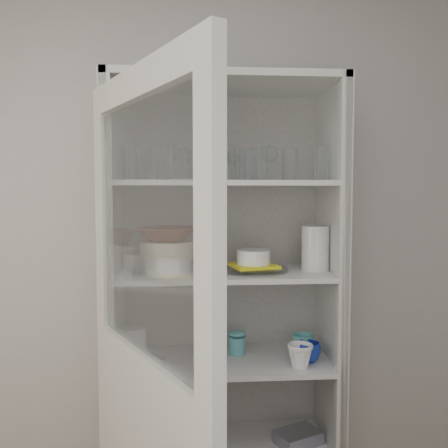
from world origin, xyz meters
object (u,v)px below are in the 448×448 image
(mug_teal, at_px, (303,344))
(goblet_0, at_px, (183,163))
(yellow_trivet, at_px, (254,266))
(plate_stack_front, at_px, (167,266))
(tin_box, at_px, (298,437))
(goblet_3, at_px, (270,162))
(mug_white, at_px, (300,356))
(white_ramekin, at_px, (254,257))
(measuring_cups, at_px, (150,361))
(teal_jar, at_px, (237,343))
(glass_platter, at_px, (254,269))
(cupboard_door, at_px, (147,425))
(white_canister, at_px, (133,343))
(pantry_cabinet, at_px, (223,336))
(goblet_1, at_px, (222,165))
(cream_dish, at_px, (180,435))
(grey_bowl_stack, at_px, (315,248))
(plate_stack_back, at_px, (146,260))
(mug_blue, at_px, (308,352))
(terracotta_bowl, at_px, (167,234))
(goblet_2, at_px, (232,165))
(cream_bowl, at_px, (167,249))

(mug_teal, bearing_deg, goblet_0, 168.92)
(goblet_0, relative_size, yellow_trivet, 0.89)
(plate_stack_front, height_order, tin_box, plate_stack_front)
(goblet_3, relative_size, mug_white, 1.67)
(white_ramekin, xyz_separation_m, measuring_cups, (-0.46, -0.05, -0.44))
(mug_teal, relative_size, mug_white, 0.93)
(mug_white, relative_size, teal_jar, 1.14)
(measuring_cups, bearing_deg, glass_platter, 6.56)
(cupboard_door, distance_m, white_canister, 0.67)
(pantry_cabinet, height_order, goblet_0, pantry_cabinet)
(yellow_trivet, xyz_separation_m, mug_teal, (0.24, 0.04, -0.38))
(goblet_1, height_order, cream_dish, goblet_1)
(grey_bowl_stack, bearing_deg, mug_white, -126.93)
(plate_stack_back, xyz_separation_m, teal_jar, (0.42, -0.07, -0.39))
(yellow_trivet, bearing_deg, teal_jar, 132.71)
(goblet_1, xyz_separation_m, tin_box, (0.34, -0.11, -1.25))
(grey_bowl_stack, height_order, white_canister, grey_bowl_stack)
(plate_stack_front, distance_m, mug_blue, 0.73)
(glass_platter, bearing_deg, measuring_cups, -173.44)
(plate_stack_front, xyz_separation_m, cream_dish, (0.05, 0.08, -0.80))
(terracotta_bowl, xyz_separation_m, mug_white, (0.57, -0.08, -0.52))
(pantry_cabinet, relative_size, white_canister, 14.91)
(goblet_1, relative_size, plate_stack_back, 0.70)
(grey_bowl_stack, bearing_deg, white_ramekin, -179.57)
(yellow_trivet, bearing_deg, cream_dish, 174.41)
(goblet_2, xyz_separation_m, cream_bowl, (-0.29, -0.14, -0.37))
(yellow_trivet, xyz_separation_m, mug_blue, (0.24, -0.05, -0.38))
(cream_dish, relative_size, tin_box, 1.26)
(mug_teal, xyz_separation_m, teal_jar, (-0.30, 0.03, 0.00))
(pantry_cabinet, height_order, measuring_cups, pantry_cabinet)
(goblet_1, bearing_deg, grey_bowl_stack, -13.68)
(white_canister, bearing_deg, mug_teal, -0.75)
(white_canister, xyz_separation_m, tin_box, (0.75, -0.06, -0.44))
(mug_blue, distance_m, cream_dish, 0.71)
(goblet_0, bearing_deg, plate_stack_front, -113.67)
(grey_bowl_stack, bearing_deg, cream_bowl, -176.04)
(mug_white, bearing_deg, white_ramekin, 144.28)
(terracotta_bowl, xyz_separation_m, white_ramekin, (0.38, 0.04, -0.11))
(teal_jar, bearing_deg, cream_dish, -171.48)
(glass_platter, height_order, tin_box, glass_platter)
(cupboard_door, relative_size, tin_box, 10.24)
(plate_stack_back, bearing_deg, white_ramekin, -16.39)
(yellow_trivet, bearing_deg, mug_teal, 9.50)
(plate_stack_front, relative_size, white_ramekin, 1.42)
(pantry_cabinet, bearing_deg, teal_jar, -10.47)
(goblet_2, relative_size, mug_blue, 1.37)
(pantry_cabinet, relative_size, grey_bowl_stack, 10.50)
(white_ramekin, distance_m, mug_white, 0.47)
(goblet_1, height_order, goblet_3, goblet_3)
(grey_bowl_stack, bearing_deg, plate_stack_front, -176.04)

